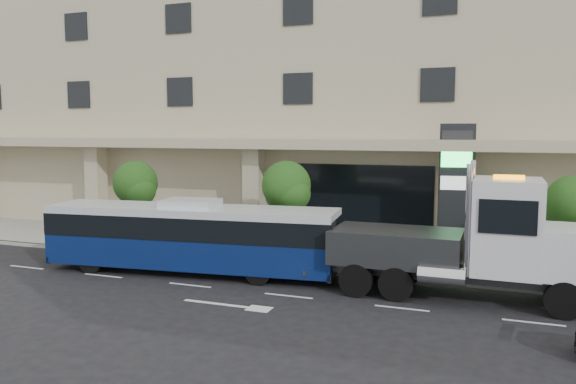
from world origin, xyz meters
name	(u,v)px	position (x,y,z in m)	size (l,w,h in m)	color
ground	(302,285)	(0.00, 0.00, 0.00)	(120.00, 120.00, 0.00)	black
sidewalk	(337,256)	(0.00, 5.00, 0.07)	(120.00, 6.00, 0.15)	gray
curb	(318,271)	(0.00, 2.00, 0.07)	(120.00, 0.30, 0.15)	gray
convention_center	(384,63)	(0.00, 15.42, 9.97)	(60.00, 17.60, 20.00)	#B9AC8B
tree_left	(136,186)	(-9.97, 3.59, 3.11)	(2.27, 2.20, 4.22)	#422B19
tree_mid	(287,189)	(-1.97, 3.59, 3.26)	(2.28, 2.20, 4.38)	#422B19
tree_right	(574,206)	(9.53, 3.59, 3.04)	(2.10, 2.00, 4.04)	#422B19
city_bus	(191,236)	(-4.89, 0.17, 1.56)	(12.27, 3.82, 3.06)	black
tow_truck	(477,244)	(6.23, 0.38, 1.97)	(10.49, 2.74, 4.78)	#2D3033
signage_pylon	(456,190)	(5.10, 6.16, 3.20)	(1.56, 0.76, 6.01)	black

